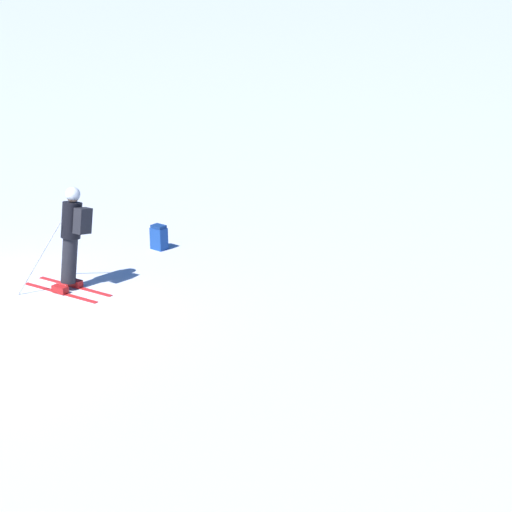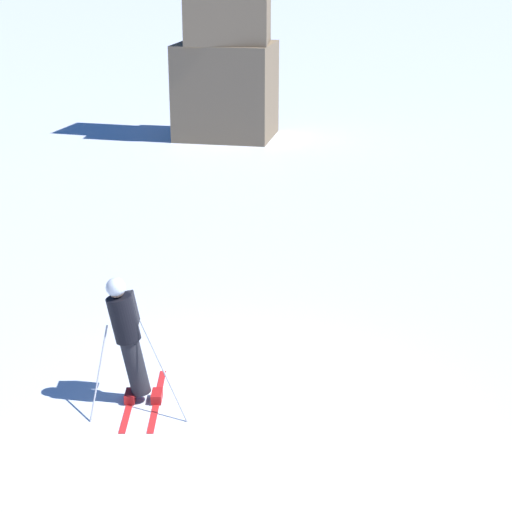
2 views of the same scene
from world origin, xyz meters
name	(u,v)px [view 2 (image 2 of 2)]	position (x,y,z in m)	size (l,w,h in m)	color
ground_plane	(230,409)	(0.00, 0.00, 0.00)	(300.00, 300.00, 0.00)	white
skier	(128,333)	(-1.38, -0.01, 1.01)	(1.26, 1.75, 1.82)	red
rock_pillar	(226,24)	(-3.95, 17.05, 3.58)	(3.02, 2.65, 8.54)	#7A664C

